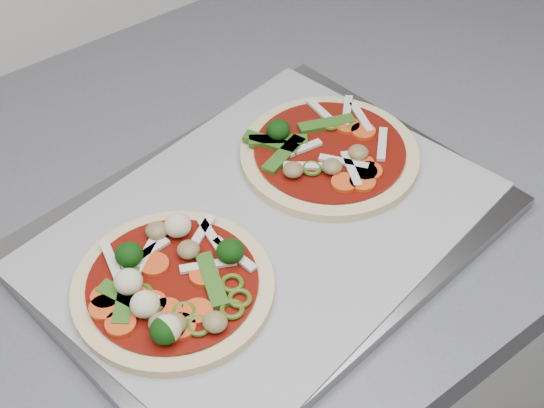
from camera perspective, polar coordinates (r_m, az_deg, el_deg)
baking_tray at (r=0.70m, az=-0.45°, el=-1.94°), size 0.44×0.35×0.01m
parchment at (r=0.69m, az=-0.45°, el=-1.50°), size 0.44×0.35×0.00m
pizza_left at (r=0.63m, az=-7.60°, el=-6.20°), size 0.23×0.23×0.03m
pizza_right at (r=0.75m, az=4.24°, el=3.86°), size 0.22×0.22×0.03m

